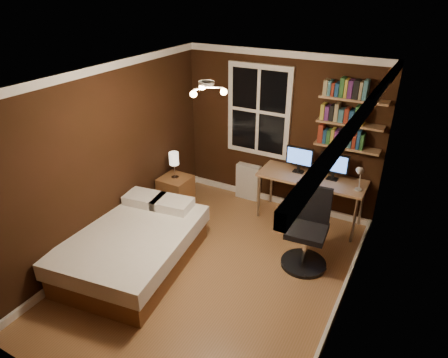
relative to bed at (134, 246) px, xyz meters
The scene contains 23 objects.
floor 1.10m from the bed, 19.36° to the left, with size 4.20×4.20×0.00m, color brown.
wall_back 2.82m from the bed, 67.74° to the left, with size 3.20×0.04×2.50m, color black.
wall_left 1.19m from the bed, 149.40° to the left, with size 0.04×4.20×2.50m, color black.
wall_right 2.80m from the bed, ahead, with size 0.04×4.20×2.50m, color black.
ceiling 2.46m from the bed, 19.36° to the left, with size 3.20×4.20×0.02m, color white.
window 2.81m from the bed, 74.87° to the left, with size 1.06×0.06×1.46m, color white.
door 2.95m from the bed, 24.78° to the right, with size 0.03×0.82×2.05m, color black, non-canonical shape.
ceiling_fixture 2.36m from the bed, 14.13° to the left, with size 0.44×0.44×0.18m, color beige, non-canonical shape.
bookshelf_lower 3.28m from the bed, 48.23° to the left, with size 0.92×0.22×0.03m, color #A1774E.
books_row_lower 3.32m from the bed, 48.23° to the left, with size 0.66×0.16×0.23m, color maroon, non-canonical shape.
bookshelf_middle 3.40m from the bed, 48.23° to the left, with size 0.92×0.22×0.03m, color #A1774E.
books_row_middle 3.45m from the bed, 48.23° to the left, with size 0.54×0.16×0.23m, color navy, non-canonical shape.
bookshelf_upper 3.55m from the bed, 48.23° to the left, with size 0.92×0.22×0.03m, color #A1774E.
books_row_upper 3.61m from the bed, 48.23° to the left, with size 0.60×0.16×0.23m, color #265A2A, non-canonical shape.
bed is the anchor object (origin of this frame).
nightstand 1.48m from the bed, 102.83° to the left, with size 0.46×0.46×0.57m, color brown.
bedside_lamp 1.56m from the bed, 102.83° to the left, with size 0.15×0.15×0.43m, color white, non-canonical shape.
radiator 2.40m from the bed, 76.91° to the left, with size 0.41×0.14×0.62m, color silver.
desk 2.75m from the bed, 51.78° to the left, with size 1.59×0.60×0.76m.
monitor_left 2.73m from the bed, 56.95° to the left, with size 0.42×0.12×0.41m, color black, non-canonical shape.
monitor_right 3.04m from the bed, 48.41° to the left, with size 0.42×0.12×0.41m, color black, non-canonical shape.
desk_lamp 3.17m from the bed, 39.76° to the left, with size 0.14×0.32×0.44m, color silver, non-canonical shape.
office_chair 2.26m from the bed, 29.02° to the left, with size 0.60×0.60×1.08m.
Camera 1 is at (2.06, -3.53, 3.42)m, focal length 32.00 mm.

